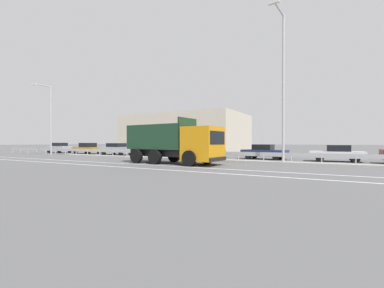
# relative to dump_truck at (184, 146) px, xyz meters

# --- Properties ---
(ground_plane) EXTENTS (320.00, 320.00, 0.00)m
(ground_plane) POSITION_rel_dump_truck_xyz_m (1.43, 0.82, -1.31)
(ground_plane) COLOR #565659
(lane_strip_0) EXTENTS (68.06, 0.16, 0.01)m
(lane_strip_0) POSITION_rel_dump_truck_xyz_m (-1.05, -1.73, -1.30)
(lane_strip_0) COLOR silver
(lane_strip_0) RESTS_ON ground_plane
(lane_strip_1) EXTENTS (68.06, 0.16, 0.01)m
(lane_strip_1) POSITION_rel_dump_truck_xyz_m (-1.05, -3.74, -1.30)
(lane_strip_1) COLOR silver
(lane_strip_1) RESTS_ON ground_plane
(median_island) EXTENTS (37.44, 1.10, 0.18)m
(median_island) POSITION_rel_dump_truck_xyz_m (1.43, 3.47, -1.22)
(median_island) COLOR gray
(median_island) RESTS_ON ground_plane
(median_guardrail) EXTENTS (68.06, 0.09, 0.78)m
(median_guardrail) POSITION_rel_dump_truck_xyz_m (1.43, 4.64, -0.74)
(median_guardrail) COLOR #9EA0A5
(median_guardrail) RESTS_ON ground_plane
(dump_truck) EXTENTS (7.58, 3.00, 3.29)m
(dump_truck) POSITION_rel_dump_truck_xyz_m (0.00, 0.00, 0.00)
(dump_truck) COLOR orange
(dump_truck) RESTS_ON ground_plane
(median_road_sign) EXTENTS (0.77, 0.16, 2.48)m
(median_road_sign) POSITION_rel_dump_truck_xyz_m (-6.66, 3.47, 0.02)
(median_road_sign) COLOR white
(median_road_sign) RESTS_ON ground_plane
(street_lamp_0) EXTENTS (0.71, 2.26, 8.48)m
(street_lamp_0) POSITION_rel_dump_truck_xyz_m (-21.02, 3.23, 3.41)
(street_lamp_0) COLOR #ADADB2
(street_lamp_0) RESTS_ON ground_plane
(street_lamp_1) EXTENTS (0.71, 2.54, 10.62)m
(street_lamp_1) POSITION_rel_dump_truck_xyz_m (6.18, 3.14, 4.54)
(street_lamp_1) COLOR #ADADB2
(street_lamp_1) RESTS_ON ground_plane
(parked_car_0) EXTENTS (3.89, 1.91, 1.49)m
(parked_car_0) POSITION_rel_dump_truck_xyz_m (-26.18, 7.91, -0.56)
(parked_car_0) COLOR #A3A3A8
(parked_car_0) RESTS_ON ground_plane
(parked_car_1) EXTENTS (4.13, 1.96, 1.48)m
(parked_car_1) POSITION_rel_dump_truck_xyz_m (-20.16, 8.00, -0.57)
(parked_car_1) COLOR #B27A14
(parked_car_1) RESTS_ON ground_plane
(parked_car_2) EXTENTS (4.50, 2.03, 1.45)m
(parked_car_2) POSITION_rel_dump_truck_xyz_m (-14.14, 7.52, -0.57)
(parked_car_2) COLOR #A3A3A8
(parked_car_2) RESTS_ON ground_plane
(parked_car_3) EXTENTS (4.23, 2.07, 1.29)m
(parked_car_3) POSITION_rel_dump_truck_xyz_m (-8.10, 8.14, -0.63)
(parked_car_3) COLOR silver
(parked_car_3) RESTS_ON ground_plane
(parked_car_4) EXTENTS (4.23, 2.27, 1.24)m
(parked_car_4) POSITION_rel_dump_truck_xyz_m (-2.42, 8.17, -0.66)
(parked_car_4) COLOR #B27A14
(parked_car_4) RESTS_ON ground_plane
(parked_car_5) EXTENTS (4.12, 2.06, 1.37)m
(parked_car_5) POSITION_rel_dump_truck_xyz_m (3.71, 8.23, -0.61)
(parked_car_5) COLOR navy
(parked_car_5) RESTS_ON ground_plane
(parked_car_6) EXTENTS (4.04, 2.00, 1.35)m
(parked_car_6) POSITION_rel_dump_truck_xyz_m (9.56, 8.06, -0.63)
(parked_car_6) COLOR silver
(parked_car_6) RESTS_ON ground_plane
(background_building_0) EXTENTS (19.33, 12.27, 6.10)m
(background_building_0) POSITION_rel_dump_truck_xyz_m (-12.73, 21.94, 1.74)
(background_building_0) COLOR beige
(background_building_0) RESTS_ON ground_plane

